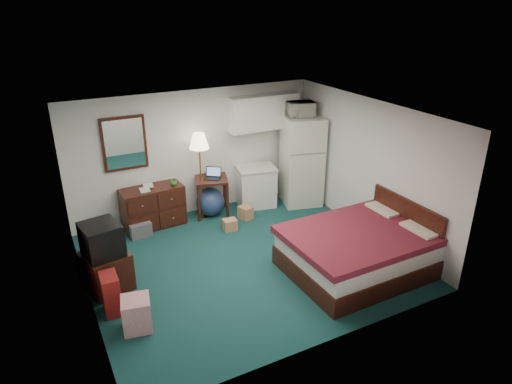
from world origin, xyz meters
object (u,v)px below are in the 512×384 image
floor_lamp (201,176)px  tv_stand (106,271)px  desk (212,196)px  fridge (302,161)px  bed (358,251)px  dresser (153,207)px  kitchen_counter (256,187)px  suitcase (111,294)px

floor_lamp → tv_stand: floor_lamp is taller
desk → floor_lamp: bearing=-157.6°
fridge → bed: (-0.65, -2.71, -0.59)m
floor_lamp → desk: (0.22, 0.02, -0.48)m
dresser → tv_stand: dresser is taller
kitchen_counter → tv_stand: kitchen_counter is taller
kitchen_counter → dresser: bearing=-170.1°
fridge → suitcase: (-4.39, -1.97, -0.64)m
desk → suitcase: bearing=-119.7°
desk → tv_stand: 2.92m
desk → dresser: bearing=-164.8°
tv_stand → dresser: bearing=38.9°
tv_stand → suitcase: 0.62m
tv_stand → fridge: bearing=1.4°
floor_lamp → desk: size_ratio=2.20×
bed → tv_stand: (-3.69, 1.36, -0.05)m
floor_lamp → bed: size_ratio=0.80×
desk → kitchen_counter: kitchen_counter is taller
dresser → bed: bearing=-55.5°
floor_lamp → suitcase: floor_lamp is taller
kitchen_counter → suitcase: kitchen_counter is taller
floor_lamp → fridge: size_ratio=0.93×
desk → bed: size_ratio=0.36×
tv_stand → floor_lamp: bearing=21.0°
floor_lamp → kitchen_counter: floor_lamp is taller
desk → suitcase: 3.35m
dresser → bed: (2.48, -3.07, -0.05)m
desk → fridge: size_ratio=0.42×
bed → desk: bearing=112.2°
kitchen_counter → fridge: (0.93, -0.29, 0.53)m
kitchen_counter → fridge: size_ratio=0.44×
bed → floor_lamp: bearing=115.8°
floor_lamp → tv_stand: size_ratio=2.66×
floor_lamp → bed: (1.50, -3.00, -0.52)m
dresser → fridge: size_ratio=0.62×
dresser → tv_stand: bearing=-129.7°
kitchen_counter → fridge: 1.11m
fridge → bed: 2.85m
dresser → floor_lamp: 1.09m
floor_lamp → dresser: bearing=176.0°
floor_lamp → suitcase: (-2.24, -2.26, -0.57)m
desk → fridge: bearing=8.4°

